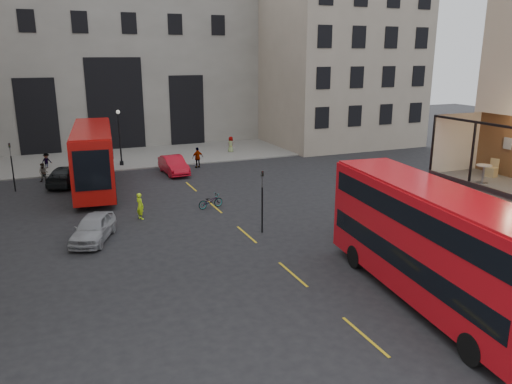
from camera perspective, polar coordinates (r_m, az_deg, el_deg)
name	(u,v)px	position (r m, az deg, el deg)	size (l,w,h in m)	color
ground	(407,326)	(21.15, 16.92, -14.41)	(140.00, 140.00, 0.00)	black
gateway	(107,62)	(62.21, -16.68, 13.99)	(35.00, 10.60, 18.00)	gray
building_right	(329,54)	(62.71, 8.39, 15.39)	(16.60, 18.60, 20.00)	#A29483
pavement_far	(116,158)	(53.16, -15.71, 3.77)	(40.00, 12.00, 0.12)	slate
traffic_light_near	(262,193)	(29.23, 0.72, -0.17)	(0.16, 0.20, 3.80)	black
traffic_light_far	(11,161)	(42.60, -26.16, 3.22)	(0.16, 0.20, 3.80)	black
street_lamp_b	(120,141)	(48.84, -15.27, 5.60)	(0.36, 0.36, 5.33)	black
bus_near	(432,239)	(22.21, 19.44, -5.12)	(4.19, 12.83, 5.03)	red
bus_far	(94,155)	(40.63, -18.08, 4.02)	(4.13, 12.61, 4.94)	#AB0F0B
car_a	(93,228)	(29.94, -18.12, -3.94)	(1.77, 4.40, 1.50)	#93959B
car_b	(174,165)	(45.02, -9.40, 3.06)	(1.68, 4.82, 1.59)	#B80B1C
car_c	(66,176)	(43.48, -20.86, 1.76)	(2.14, 5.26, 1.53)	black
bicycle	(210,201)	(34.65, -5.22, -1.05)	(0.65, 1.86, 0.98)	gray
cyclist	(140,206)	(32.97, -13.11, -1.57)	(0.64, 0.42, 1.74)	#C9FF1A
pedestrian_a	(43,173)	(45.09, -23.12, 2.04)	(0.78, 0.61, 1.60)	gray
pedestrian_b	(47,161)	(50.02, -22.82, 3.26)	(0.99, 0.57, 1.54)	gray
pedestrian_c	(198,158)	(47.09, -6.68, 3.93)	(1.14, 0.47, 1.94)	gray
pedestrian_d	(231,145)	(54.21, -2.90, 5.43)	(0.86, 0.56, 1.76)	gray
cafe_table_far	(484,171)	(25.01, 24.56, 2.19)	(0.68, 0.68, 0.85)	beige
cafe_chair_d	(492,171)	(26.55, 25.34, 2.15)	(0.52, 0.52, 0.87)	tan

